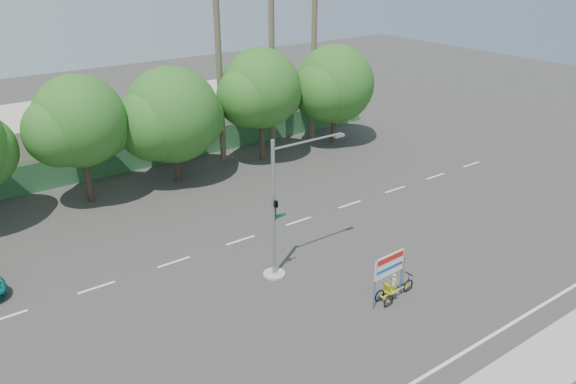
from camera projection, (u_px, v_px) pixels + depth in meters
ground at (367, 295)px, 26.05m from camera, size 120.00×120.00×0.00m
fence at (169, 150)px, 41.62m from camera, size 38.00×0.08×2.00m
building_left at (8, 147)px, 39.21m from camera, size 12.00×8.00×4.00m
building_right at (231, 109)px, 48.92m from camera, size 14.00×8.00×3.60m
tree_left at (79, 125)px, 33.62m from camera, size 6.66×5.60×8.07m
tree_center at (172, 118)px, 37.06m from camera, size 7.62×6.40×7.85m
tree_right at (260, 91)px, 40.49m from camera, size 6.90×5.80×8.36m
tree_far_right at (334, 86)px, 44.47m from camera, size 7.38×6.20×7.94m
palm_tall at (271, 12)px, 40.60m from camera, size 3.73×3.79×17.45m
palm_mid at (314, 23)px, 43.16m from camera, size 3.73×3.79×15.45m
palm_short at (218, 41)px, 38.84m from camera, size 3.73×3.79×14.45m
traffic_signal at (279, 220)px, 26.66m from camera, size 4.72×1.10×7.00m
trike_billboard at (392, 280)px, 25.29m from camera, size 2.68×0.63×2.63m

